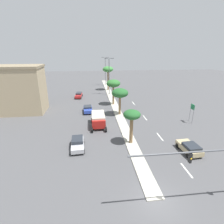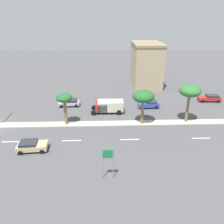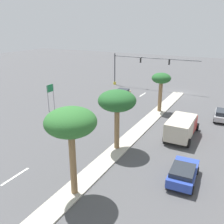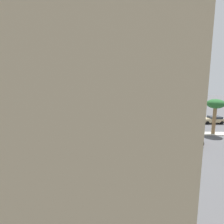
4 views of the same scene
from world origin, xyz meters
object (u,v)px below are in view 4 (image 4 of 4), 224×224
(palm_tree_left, at_px, (215,106))
(box_truck, at_px, (176,134))
(directional_road_sign, at_px, (154,105))
(palm_tree_rear, at_px, (131,102))
(palm_tree_outboard, at_px, (82,99))
(sedan_blue_trailing, at_px, (114,142))
(commercial_building, at_px, (49,157))
(sedan_tan_right, at_px, (213,119))
(street_lamp_outboard, at_px, (13,91))

(palm_tree_left, height_order, box_truck, palm_tree_left)
(directional_road_sign, bearing_deg, palm_tree_rear, 155.93)
(palm_tree_outboard, xyz_separation_m, sedan_blue_trailing, (-6.54, -5.18, -4.71))
(commercial_building, xyz_separation_m, sedan_tan_right, (29.54, -20.52, -4.51))
(palm_tree_left, bearing_deg, palm_tree_rear, 88.92)
(palm_tree_rear, bearing_deg, palm_tree_outboard, 93.49)
(palm_tree_rear, distance_m, box_truck, 8.27)
(sedan_tan_right, bearing_deg, directional_road_sign, 59.77)
(street_lamp_outboard, xyz_separation_m, sedan_blue_trailing, (-6.57, -16.03, -5.79))
(street_lamp_outboard, bearing_deg, sedan_blue_trailing, -112.28)
(palm_tree_rear, relative_size, box_truck, 0.98)
(directional_road_sign, xyz_separation_m, commercial_building, (-35.48, 10.32, 2.60))
(commercial_building, distance_m, street_lamp_outboard, 25.94)
(directional_road_sign, relative_size, sedan_blue_trailing, 0.92)
(commercial_building, bearing_deg, palm_tree_rear, -11.15)
(palm_tree_outboard, xyz_separation_m, box_truck, (-4.48, -13.25, -4.17))
(street_lamp_outboard, xyz_separation_m, sedan_tan_right, (7.82, -34.65, -5.79))
(commercial_building, distance_m, box_truck, 20.29)
(sedan_tan_right, relative_size, box_truck, 0.69)
(commercial_building, height_order, sedan_tan_right, commercial_building)
(directional_road_sign, height_order, palm_tree_rear, palm_tree_rear)
(sedan_tan_right, xyz_separation_m, sedan_blue_trailing, (-14.39, 18.61, -0.01))
(directional_road_sign, height_order, street_lamp_outboard, street_lamp_outboard)
(palm_tree_left, distance_m, box_truck, 9.03)
(sedan_blue_trailing, bearing_deg, palm_tree_left, -65.86)
(directional_road_sign, bearing_deg, box_truck, 178.91)
(street_lamp_outboard, distance_m, sedan_blue_trailing, 18.27)
(palm_tree_left, relative_size, palm_tree_rear, 0.92)
(palm_tree_rear, bearing_deg, palm_tree_left, -91.08)
(palm_tree_left, bearing_deg, sedan_blue_trailing, 114.14)
(directional_road_sign, height_order, sedan_blue_trailing, directional_road_sign)
(palm_tree_outboard, height_order, box_truck, palm_tree_outboard)
(palm_tree_left, relative_size, sedan_blue_trailing, 1.31)
(palm_tree_left, distance_m, sedan_blue_trailing, 16.95)
(palm_tree_rear, height_order, palm_tree_outboard, palm_tree_outboard)
(commercial_building, distance_m, palm_tree_rear, 22.58)
(directional_road_sign, relative_size, sedan_tan_right, 0.92)
(directional_road_sign, bearing_deg, commercial_building, 163.78)
(sedan_tan_right, bearing_deg, palm_tree_outboard, 108.26)
(palm_tree_rear, bearing_deg, box_truck, -131.40)
(palm_tree_rear, relative_size, street_lamp_outboard, 0.52)
(directional_road_sign, relative_size, palm_tree_rear, 0.65)
(palm_tree_rear, xyz_separation_m, sedan_tan_right, (7.39, -16.15, -4.08))
(directional_road_sign, distance_m, box_truck, 18.33)
(palm_tree_outboard, bearing_deg, commercial_building, -171.40)
(palm_tree_outboard, bearing_deg, street_lamp_outboard, 89.82)
(sedan_blue_trailing, bearing_deg, sedan_tan_right, -52.29)
(commercial_building, height_order, street_lamp_outboard, street_lamp_outboard)
(sedan_tan_right, bearing_deg, street_lamp_outboard, 102.72)
(box_truck, bearing_deg, street_lamp_outboard, 79.40)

